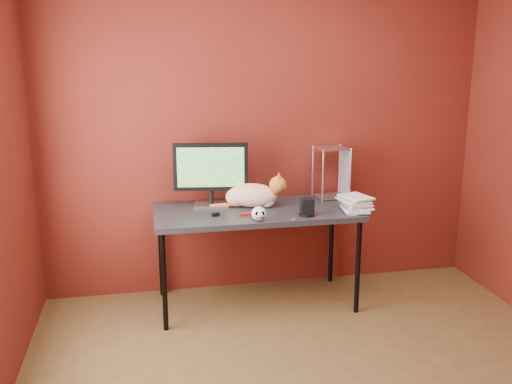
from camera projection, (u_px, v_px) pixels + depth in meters
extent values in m
cube|color=#581610|center=(265.00, 128.00, 4.47)|extent=(3.50, 0.02, 2.60)
cube|color=black|center=(256.00, 212.00, 4.22)|extent=(1.50, 0.70, 0.04)
cylinder|color=black|center=(164.00, 282.00, 3.89)|extent=(0.04, 0.04, 0.71)
cylinder|color=black|center=(358.00, 267.00, 4.16)|extent=(0.04, 0.04, 0.71)
cylinder|color=black|center=(161.00, 252.00, 4.46)|extent=(0.04, 0.04, 0.71)
cylinder|color=black|center=(331.00, 241.00, 4.73)|extent=(0.04, 0.04, 0.71)
cube|color=#BBBCC1|center=(211.00, 205.00, 4.30)|extent=(0.28, 0.21, 0.02)
cylinder|color=black|center=(211.00, 197.00, 4.28)|extent=(0.04, 0.04, 0.11)
cube|color=black|center=(211.00, 167.00, 4.23)|extent=(0.55, 0.12, 0.36)
cube|color=#174C14|center=(211.00, 167.00, 4.23)|extent=(0.49, 0.08, 0.30)
ellipsoid|color=orange|center=(252.00, 195.00, 4.26)|extent=(0.43, 0.32, 0.18)
ellipsoid|color=orange|center=(238.00, 197.00, 4.28)|extent=(0.22, 0.22, 0.15)
sphere|color=white|center=(267.00, 199.00, 4.25)|extent=(0.12, 0.12, 0.12)
sphere|color=#C06C25|center=(278.00, 184.00, 4.22)|extent=(0.12, 0.12, 0.12)
cone|color=#C06C25|center=(278.00, 177.00, 4.17)|extent=(0.04, 0.04, 0.05)
cone|color=#C06C25|center=(279.00, 175.00, 4.23)|extent=(0.04, 0.04, 0.05)
cylinder|color=red|center=(275.00, 191.00, 4.23)|extent=(0.09, 0.09, 0.01)
cylinder|color=#C06C25|center=(223.00, 205.00, 4.26)|extent=(0.20, 0.05, 0.03)
ellipsoid|color=white|center=(259.00, 214.00, 3.92)|extent=(0.10, 0.10, 0.10)
ellipsoid|color=black|center=(257.00, 214.00, 3.87)|extent=(0.02, 0.01, 0.03)
ellipsoid|color=black|center=(263.00, 213.00, 3.88)|extent=(0.02, 0.01, 0.03)
cube|color=black|center=(260.00, 218.00, 3.88)|extent=(0.06, 0.01, 0.01)
cylinder|color=black|center=(307.00, 214.00, 4.05)|extent=(0.11, 0.11, 0.02)
cube|color=black|center=(307.00, 206.00, 4.04)|extent=(0.09, 0.09, 0.11)
imported|color=beige|center=(344.00, 195.00, 4.14)|extent=(0.21, 0.26, 0.24)
imported|color=beige|center=(346.00, 163.00, 4.08)|extent=(0.18, 0.24, 0.24)
imported|color=beige|center=(347.00, 130.00, 4.03)|extent=(0.20, 0.25, 0.24)
imported|color=beige|center=(348.00, 96.00, 3.97)|extent=(0.22, 0.27, 0.24)
imported|color=beige|center=(350.00, 61.00, 3.91)|extent=(0.24, 0.28, 0.24)
cylinder|color=#BBBCC1|center=(321.00, 176.00, 4.39)|extent=(0.01, 0.01, 0.41)
cylinder|color=#BBBCC1|center=(350.00, 174.00, 4.43)|extent=(0.01, 0.01, 0.41)
cylinder|color=#BBBCC1|center=(313.00, 171.00, 4.57)|extent=(0.01, 0.01, 0.41)
cylinder|color=#BBBCC1|center=(341.00, 169.00, 4.62)|extent=(0.01, 0.01, 0.41)
cube|color=#BBBCC1|center=(331.00, 196.00, 4.55)|extent=(0.26, 0.22, 0.01)
cube|color=#BBBCC1|center=(332.00, 148.00, 4.46)|extent=(0.26, 0.22, 0.01)
cube|color=#A30C12|center=(245.00, 214.00, 4.05)|extent=(0.09, 0.03, 0.02)
cube|color=black|center=(216.00, 214.00, 4.04)|extent=(0.06, 0.05, 0.03)
cylinder|color=#BBBCC1|center=(295.00, 218.00, 3.98)|extent=(0.05, 0.05, 0.00)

